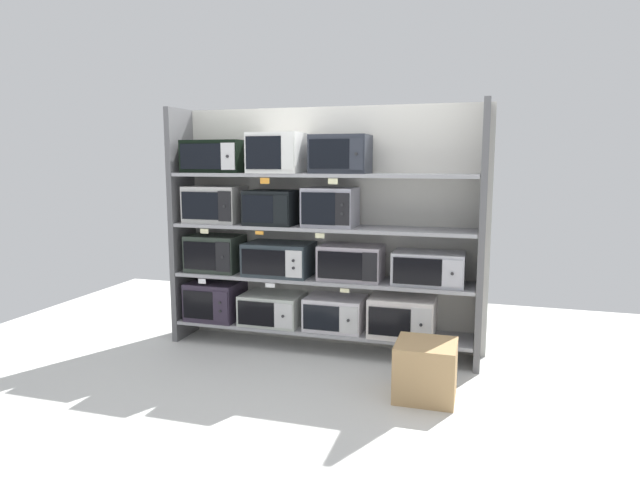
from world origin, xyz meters
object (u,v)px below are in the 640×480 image
(microwave_0, at_px, (216,300))
(microwave_1, at_px, (273,308))
(microwave_12, at_px, (278,153))
(microwave_8, at_px, (215,204))
(microwave_10, at_px, (330,207))
(microwave_3, at_px, (403,316))
(microwave_9, at_px, (273,207))
(microwave_5, at_px, (279,259))
(microwave_4, at_px, (215,253))
(shipping_carton, at_px, (426,370))
(microwave_2, at_px, (335,313))
(microwave_13, at_px, (341,154))
(microwave_6, at_px, (351,262))
(microwave_11, at_px, (216,157))
(microwave_7, at_px, (429,268))

(microwave_0, relative_size, microwave_1, 0.87)
(microwave_1, relative_size, microwave_12, 1.20)
(microwave_1, distance_m, microwave_8, 1.05)
(microwave_10, distance_m, microwave_12, 0.64)
(microwave_3, xyz_separation_m, microwave_9, (-1.13, -0.00, 0.86))
(microwave_5, bearing_deg, microwave_10, -0.03)
(microwave_4, relative_size, shipping_carton, 1.16)
(microwave_2, xyz_separation_m, microwave_5, (-0.50, -0.00, 0.44))
(microwave_9, bearing_deg, microwave_3, 0.01)
(microwave_10, bearing_deg, microwave_3, 0.04)
(microwave_2, height_order, microwave_13, microwave_13)
(microwave_2, relative_size, microwave_8, 1.00)
(microwave_1, xyz_separation_m, microwave_5, (0.07, 0.00, 0.45))
(microwave_9, xyz_separation_m, microwave_10, (0.51, -0.00, 0.01))
(microwave_6, bearing_deg, microwave_10, -179.95)
(microwave_6, relative_size, microwave_13, 1.11)
(microwave_1, bearing_deg, microwave_11, 180.00)
(microwave_13, xyz_separation_m, shipping_carton, (0.80, -0.72, -1.47))
(microwave_9, xyz_separation_m, shipping_carton, (1.40, -0.72, -1.03))
(microwave_0, xyz_separation_m, microwave_2, (1.13, -0.00, -0.03))
(microwave_5, height_order, microwave_6, microwave_6)
(microwave_2, bearing_deg, microwave_0, 180.00)
(microwave_13, bearing_deg, microwave_0, 180.00)
(microwave_3, xyz_separation_m, microwave_13, (-0.53, -0.00, 1.31))
(microwave_10, xyz_separation_m, microwave_12, (-0.46, 0.00, 0.45))
(microwave_2, bearing_deg, microwave_8, 180.00)
(microwave_11, bearing_deg, microwave_6, -0.00)
(microwave_6, xyz_separation_m, microwave_13, (-0.10, 0.00, 0.89))
(microwave_0, bearing_deg, microwave_10, -0.02)
(microwave_5, bearing_deg, microwave_11, -179.99)
(microwave_6, bearing_deg, microwave_7, -0.01)
(microwave_5, bearing_deg, microwave_1, -179.93)
(microwave_4, height_order, microwave_7, microwave_4)
(microwave_6, distance_m, microwave_10, 0.49)
(microwave_3, bearing_deg, microwave_6, -179.96)
(microwave_2, bearing_deg, microwave_6, -0.05)
(microwave_7, bearing_deg, microwave_8, 179.99)
(microwave_0, bearing_deg, microwave_13, -0.00)
(microwave_2, height_order, microwave_11, microwave_11)
(microwave_3, height_order, microwave_8, microwave_8)
(microwave_5, xyz_separation_m, microwave_13, (0.54, 0.00, 0.89))
(microwave_8, bearing_deg, shipping_carton, -20.40)
(microwave_8, bearing_deg, microwave_9, -0.01)
(microwave_5, relative_size, microwave_8, 1.15)
(microwave_0, bearing_deg, microwave_4, -0.54)
(microwave_9, height_order, shipping_carton, microwave_9)
(microwave_7, bearing_deg, microwave_1, 180.00)
(microwave_2, height_order, microwave_8, microwave_8)
(microwave_8, height_order, microwave_13, microwave_13)
(microwave_3, distance_m, microwave_5, 1.15)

